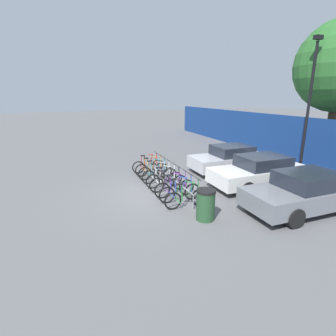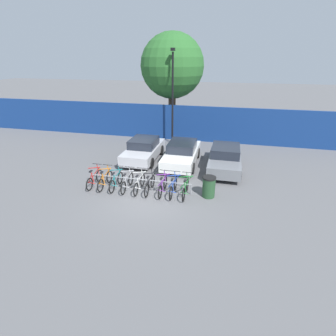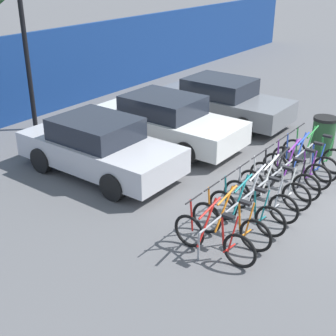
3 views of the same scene
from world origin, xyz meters
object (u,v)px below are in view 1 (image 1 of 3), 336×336
at_px(bicycle_red, 148,166).
at_px(bicycle_orange, 152,168).
at_px(lamp_post, 310,99).
at_px(bicycle_white, 164,179).
at_px(car_silver, 230,159).
at_px(bicycle_black, 169,183).
at_px(trash_bin, 206,205).
at_px(bicycle_purple, 175,188).
at_px(bike_rack, 167,176).
at_px(bicycle_silver, 159,175).
at_px(bicycle_blue, 180,192).
at_px(bicycle_green, 186,198).
at_px(car_white, 260,171).
at_px(bicycle_teal, 155,172).
at_px(car_grey, 306,192).

xyz_separation_m(bicycle_red, bicycle_orange, (0.59, 0.00, 0.00)).
bearing_deg(bicycle_orange, lamp_post, 77.96).
distance_m(bicycle_white, car_silver, 4.28).
relative_size(bicycle_black, trash_bin, 1.66).
height_order(bicycle_black, lamp_post, lamp_post).
distance_m(bicycle_purple, car_silver, 4.73).
distance_m(bike_rack, bicycle_white, 0.20).
relative_size(bicycle_silver, bicycle_purple, 1.00).
bearing_deg(car_silver, bicycle_silver, -83.69).
bearing_deg(lamp_post, bicycle_red, -106.74).
bearing_deg(bicycle_purple, bicycle_blue, 2.47).
bearing_deg(bike_rack, bicycle_green, -3.57).
bearing_deg(trash_bin, bicycle_green, -170.67).
distance_m(car_white, lamp_post, 5.20).
relative_size(bicycle_red, lamp_post, 0.25).
xyz_separation_m(bike_rack, bicycle_red, (-2.38, -0.15, -0.12)).
height_order(bicycle_white, car_silver, car_silver).
xyz_separation_m(bicycle_orange, bicycle_blue, (3.57, 0.00, 0.00)).
height_order(bicycle_teal, car_white, car_white).
xyz_separation_m(bicycle_red, car_silver, (1.34, 4.13, 0.31)).
distance_m(bicycle_teal, bicycle_green, 3.56).
relative_size(bicycle_purple, bicycle_green, 1.00).
height_order(bicycle_blue, car_silver, car_silver).
distance_m(bicycle_orange, car_grey, 6.99).
height_order(bike_rack, car_white, car_white).
bearing_deg(bicycle_blue, bicycle_silver, 179.01).
distance_m(car_grey, lamp_post, 6.60).
bearing_deg(trash_bin, lamp_post, 113.86).
bearing_deg(bicycle_purple, lamp_post, 101.30).
relative_size(bicycle_teal, bicycle_green, 1.00).
relative_size(bicycle_red, car_silver, 0.41).
height_order(bicycle_black, bicycle_purple, same).
distance_m(bicycle_black, bicycle_purple, 0.66).
height_order(bicycle_red, bicycle_green, same).
xyz_separation_m(bicycle_purple, bicycle_blue, (0.52, 0.00, 0.00)).
distance_m(bicycle_white, car_grey, 5.53).
bearing_deg(bicycle_orange, bicycle_black, 0.70).
bearing_deg(bicycle_orange, car_grey, 33.28).
distance_m(bicycle_silver, car_silver, 4.17).
height_order(bicycle_teal, bicycle_blue, same).
relative_size(bicycle_silver, bicycle_white, 1.00).
bearing_deg(bicycle_white, bicycle_silver, -176.34).
bearing_deg(bicycle_red, bicycle_teal, 2.07).
height_order(bike_rack, car_silver, car_silver).
bearing_deg(car_silver, car_grey, -4.10).
bearing_deg(car_white, bicycle_white, -109.45).
relative_size(lamp_post, trash_bin, 6.53).
relative_size(bike_rack, bicycle_white, 3.10).
bearing_deg(bike_rack, bicycle_silver, -165.73).
bearing_deg(trash_bin, bicycle_orange, -178.06).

